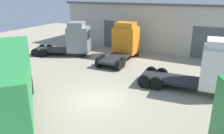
# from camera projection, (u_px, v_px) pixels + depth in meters

# --- Properties ---
(ground_plane) EXTENTS (60.00, 60.00, 0.00)m
(ground_plane) POSITION_uv_depth(u_px,v_px,m) (97.00, 99.00, 15.34)
(ground_plane) COLOR gray
(warehouse_building) EXTENTS (26.33, 8.06, 5.92)m
(warehouse_building) POSITION_uv_depth(u_px,v_px,m) (165.00, 25.00, 29.30)
(warehouse_building) COLOR #B7B2A3
(warehouse_building) RESTS_ON ground_plane
(tractor_unit_white) EXTENTS (6.99, 2.98, 4.05)m
(tractor_unit_white) POSITION_uv_depth(u_px,v_px,m) (210.00, 68.00, 15.81)
(tractor_unit_white) COLOR silver
(tractor_unit_white) RESTS_ON ground_plane
(container_trailer_green) EXTENTS (8.93, 8.45, 3.98)m
(container_trailer_green) POSITION_uv_depth(u_px,v_px,m) (6.00, 78.00, 12.30)
(container_trailer_green) COLOR #28843D
(container_trailer_green) RESTS_ON ground_plane
(tractor_unit_orange) EXTENTS (2.85, 6.51, 4.01)m
(tractor_unit_orange) POSITION_uv_depth(u_px,v_px,m) (124.00, 42.00, 24.35)
(tractor_unit_orange) COLOR orange
(tractor_unit_orange) RESTS_ON ground_plane
(tractor_unit_grey) EXTENTS (7.07, 4.93, 3.90)m
(tractor_unit_grey) POSITION_uv_depth(u_px,v_px,m) (74.00, 40.00, 25.63)
(tractor_unit_grey) COLOR gray
(tractor_unit_grey) RESTS_ON ground_plane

